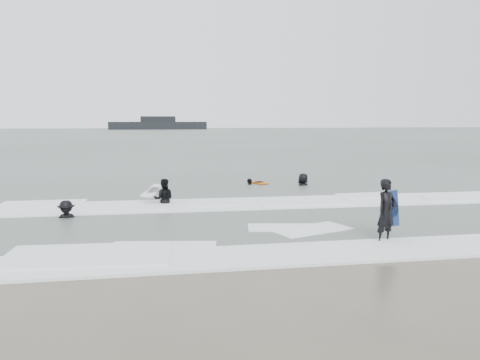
{
  "coord_description": "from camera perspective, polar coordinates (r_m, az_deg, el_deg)",
  "views": [
    {
      "loc": [
        -2.51,
        -11.03,
        3.21
      ],
      "look_at": [
        0.0,
        5.0,
        1.1
      ],
      "focal_mm": 35.0,
      "sensor_mm": 36.0,
      "label": 1
    }
  ],
  "objects": [
    {
      "name": "bodyboards",
      "position": [
        17.77,
        1.69,
        -1.37
      ],
      "size": [
        7.16,
        11.67,
        1.25
      ],
      "color": "#10224F",
      "rests_on": "ground"
    },
    {
      "name": "ground",
      "position": [
        11.75,
        3.81,
        -8.45
      ],
      "size": [
        320.0,
        320.0,
        0.0
      ],
      "primitive_type": "plane",
      "color": "brown",
      "rests_on": "ground"
    },
    {
      "name": "surfer_wading",
      "position": [
        17.83,
        -9.24,
        -3.06
      ],
      "size": [
        0.79,
        0.63,
        1.56
      ],
      "primitive_type": "imported",
      "rotation": [
        0.0,
        0.0,
        3.08
      ],
      "color": "black",
      "rests_on": "ground"
    },
    {
      "name": "surfer_right_near",
      "position": [
        22.79,
        1.21,
        -0.69
      ],
      "size": [
        0.93,
        0.82,
        1.51
      ],
      "primitive_type": "imported",
      "rotation": [
        0.0,
        0.0,
        -2.51
      ],
      "color": "black",
      "rests_on": "ground"
    },
    {
      "name": "surf_foam",
      "position": [
        15.27,
        0.76,
        -4.57
      ],
      "size": [
        30.03,
        9.06,
        0.09
      ],
      "color": "white",
      "rests_on": "ground"
    },
    {
      "name": "surfer_centre",
      "position": [
        12.94,
        17.28,
        -7.3
      ],
      "size": [
        0.73,
        0.63,
        1.71
      ],
      "primitive_type": "imported",
      "rotation": [
        0.0,
        0.0,
        0.42
      ],
      "color": "black",
      "rests_on": "ground"
    },
    {
      "name": "surfer_right_far",
      "position": [
        22.71,
        7.71,
        -0.78
      ],
      "size": [
        1.01,
        1.02,
        1.78
      ],
      "primitive_type": "imported",
      "rotation": [
        0.0,
        0.0,
        -2.33
      ],
      "color": "black",
      "rests_on": "ground"
    },
    {
      "name": "vessel_horizon",
      "position": [
        150.68,
        -9.94,
        6.66
      ],
      "size": [
        30.25,
        5.4,
        4.11
      ],
      "color": "black",
      "rests_on": "ground"
    },
    {
      "name": "surfer_breaker",
      "position": [
        16.09,
        -20.38,
        -4.57
      ],
      "size": [
        1.02,
        0.67,
        1.48
      ],
      "primitive_type": "imported",
      "rotation": [
        0.0,
        0.0,
        0.12
      ],
      "color": "black",
      "rests_on": "ground"
    },
    {
      "name": "sea",
      "position": [
        91.11,
        -7.35,
        5.37
      ],
      "size": [
        320.0,
        320.0,
        0.0
      ],
      "primitive_type": "plane",
      "color": "#47544C",
      "rests_on": "ground"
    }
  ]
}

